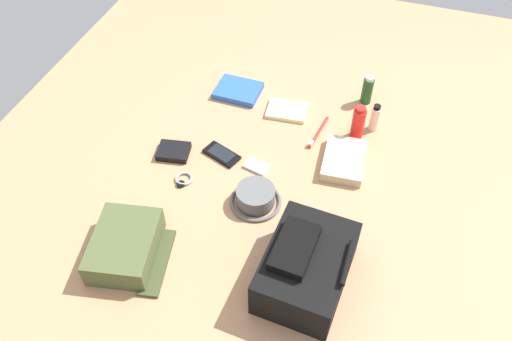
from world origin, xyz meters
The scene contains 15 objects.
ground_plane centered at (0.00, 0.00, -0.01)m, with size 2.64×2.02×0.02m, color #AF7C57.
backpack centered at (0.33, 0.26, 0.07)m, with size 0.33×0.24×0.17m.
toiletry_pouch centered at (0.41, -0.27, 0.04)m, with size 0.27×0.26×0.09m.
bucket_hat centered at (0.10, 0.03, 0.03)m, with size 0.17×0.17×0.06m.
shampoo_bottle centered at (-0.52, 0.28, 0.06)m, with size 0.04×0.04×0.12m.
lotion_bottle centered at (-0.37, 0.34, 0.05)m, with size 0.03×0.03×0.11m.
sunscreen_spray centered at (-0.31, 0.28, 0.07)m, with size 0.05×0.05×0.14m.
paperback_novel centered at (-0.41, -0.21, 0.01)m, with size 0.14×0.17×0.02m.
cell_phone centered at (-0.06, -0.15, 0.01)m, with size 0.10×0.14×0.01m.
media_player centered at (-0.05, -0.01, 0.01)m, with size 0.07×0.09×0.01m.
wristwatch centered at (0.09, -0.23, 0.01)m, with size 0.07×0.06×0.01m.
toothbrush centered at (-0.27, 0.15, 0.01)m, with size 0.18×0.04×0.02m.
wallet centered at (-0.02, -0.31, 0.01)m, with size 0.09×0.11×0.02m, color black.
notepad centered at (-0.36, 0.01, 0.01)m, with size 0.11×0.15×0.02m, color beige.
folded_towel centered at (-0.16, 0.27, 0.02)m, with size 0.20×0.14×0.04m, color #C6B289.
Camera 1 is at (1.11, 0.37, 1.33)m, focal length 36.43 mm.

